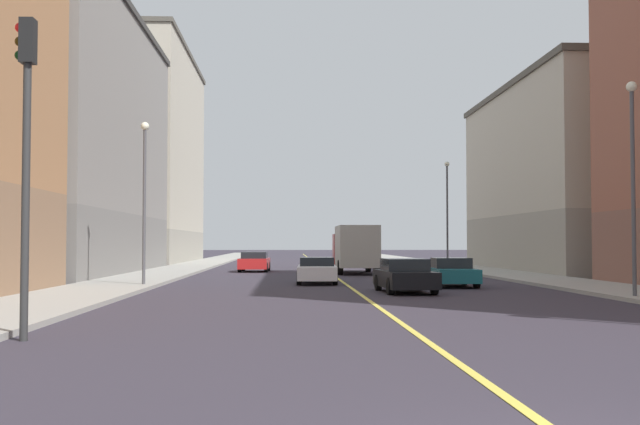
{
  "coord_description": "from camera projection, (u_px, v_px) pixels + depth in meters",
  "views": [
    {
      "loc": [
        -2.75,
        -6.3,
        1.94
      ],
      "look_at": [
        -0.65,
        42.61,
        3.85
      ],
      "focal_mm": 43.41,
      "sensor_mm": 36.0,
      "label": 1
    }
  ],
  "objects": [
    {
      "name": "building_left_mid",
      "position": [
        581.0,
        178.0,
        53.1
      ],
      "size": [
        10.85,
        23.06,
        12.72
      ],
      "color": "#9D9688",
      "rests_on": "ground"
    },
    {
      "name": "street_lamp_right_near",
      "position": [
        144.0,
        185.0,
        33.55
      ],
      "size": [
        0.36,
        0.36,
        7.04
      ],
      "color": "#4C4C51",
      "rests_on": "ground"
    },
    {
      "name": "building_right_distant",
      "position": [
        135.0,
        158.0,
        74.62
      ],
      "size": [
        10.85,
        25.4,
        20.28
      ],
      "color": "#9D9688",
      "rests_on": "ground"
    },
    {
      "name": "car_teal",
      "position": [
        452.0,
        273.0,
        34.15
      ],
      "size": [
        1.9,
        4.05,
        1.27
      ],
      "color": "#196670",
      "rests_on": "ground"
    },
    {
      "name": "sidewalk_left",
      "position": [
        467.0,
        269.0,
        55.69
      ],
      "size": [
        3.84,
        168.0,
        0.15
      ],
      "primitive_type": "cube",
      "color": "#9E9B93",
      "rests_on": "ground"
    },
    {
      "name": "street_lamp_left_far",
      "position": [
        447.0,
        204.0,
        56.33
      ],
      "size": [
        0.36,
        0.36,
        7.72
      ],
      "color": "#4C4C51",
      "rests_on": "ground"
    },
    {
      "name": "box_truck",
      "position": [
        355.0,
        248.0,
        48.74
      ],
      "size": [
        2.5,
        7.76,
        2.98
      ],
      "color": "maroon",
      "rests_on": "ground"
    },
    {
      "name": "lane_center_stripe",
      "position": [
        325.0,
        270.0,
        55.25
      ],
      "size": [
        0.16,
        154.0,
        0.01
      ],
      "primitive_type": "cube",
      "color": "#E5D14C",
      "rests_on": "ground"
    },
    {
      "name": "car_black",
      "position": [
        405.0,
        276.0,
        30.08
      ],
      "size": [
        2.05,
        4.45,
        1.32
      ],
      "color": "black",
      "rests_on": "ground"
    },
    {
      "name": "traffic_light_right_near",
      "position": [
        26.0,
        133.0,
        15.39
      ],
      "size": [
        0.4,
        0.32,
        6.43
      ],
      "color": "#2D2D2D",
      "rests_on": "ground"
    },
    {
      "name": "car_red",
      "position": [
        254.0,
        262.0,
        51.6
      ],
      "size": [
        2.07,
        4.14,
        1.32
      ],
      "color": "red",
      "rests_on": "ground"
    },
    {
      "name": "street_lamp_left_near",
      "position": [
        633.0,
        166.0,
        26.11
      ],
      "size": [
        0.36,
        0.36,
        7.26
      ],
      "color": "#4C4C51",
      "rests_on": "ground"
    },
    {
      "name": "sidewalk_right",
      "position": [
        181.0,
        269.0,
        54.81
      ],
      "size": [
        3.84,
        168.0,
        0.15
      ],
      "primitive_type": "cube",
      "color": "#9E9B93",
      "rests_on": "ground"
    },
    {
      "name": "building_right_midblock",
      "position": [
        49.0,
        142.0,
        47.62
      ],
      "size": [
        10.85,
        26.28,
        16.29
      ],
      "color": "slate",
      "rests_on": "ground"
    },
    {
      "name": "car_white",
      "position": [
        317.0,
        271.0,
        36.63
      ],
      "size": [
        1.98,
        4.54,
        1.25
      ],
      "color": "white",
      "rests_on": "ground"
    }
  ]
}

